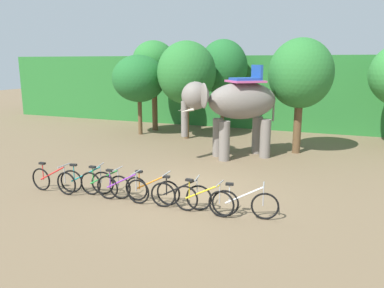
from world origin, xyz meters
TOP-DOWN VIEW (x-y plane):
  - ground_plane at (0.00, 0.00)m, footprint 80.00×80.00m
  - foliage_hedge at (0.00, 14.67)m, footprint 36.00×6.00m
  - tree_center at (-5.83, 7.83)m, footprint 2.84×2.84m
  - tree_right at (-5.68, 9.34)m, footprint 2.38×2.38m
  - tree_far_left at (-3.04, 7.72)m, footprint 2.96×2.96m
  - tree_far_right at (-1.93, 10.42)m, footprint 2.70×2.70m
  - tree_center_right at (2.61, 6.51)m, footprint 2.70×2.70m
  - elephant at (0.26, 4.76)m, footprint 3.92×3.42m
  - bike_red at (-3.71, -1.43)m, footprint 1.71×0.52m
  - bike_teal at (-2.72, -1.13)m, footprint 1.68×0.55m
  - bike_green at (-2.04, -1.19)m, footprint 1.71×0.52m
  - bike_purple at (-1.37, -1.32)m, footprint 1.71×0.52m
  - bike_orange at (-0.53, -1.11)m, footprint 1.71×0.52m
  - bike_black at (0.40, -1.23)m, footprint 1.70×0.52m
  - bike_yellow at (1.08, -1.34)m, footprint 1.71×0.52m
  - bike_white at (2.15, -1.20)m, footprint 1.70×0.52m

SIDE VIEW (x-z plane):
  - ground_plane at x=0.00m, z-range 0.00..0.00m
  - bike_red at x=-3.71m, z-range -0.07..0.85m
  - bike_teal at x=-2.72m, z-range -0.07..0.85m
  - bike_green at x=-2.04m, z-range -0.07..0.85m
  - bike_purple at x=-1.37m, z-range -0.07..0.85m
  - bike_orange at x=-0.53m, z-range -0.07..0.85m
  - bike_black at x=0.40m, z-range -0.07..0.85m
  - bike_yellow at x=1.08m, z-range -0.07..0.85m
  - bike_white at x=2.15m, z-range -0.07..0.85m
  - foliage_hedge at x=0.00m, z-range 0.00..4.26m
  - elephant at x=0.26m, z-range 0.31..4.09m
  - tree_center at x=-5.83m, z-range 0.88..5.15m
  - tree_far_left at x=-3.04m, z-range 0.88..5.82m
  - tree_center_right at x=2.61m, z-range 0.96..5.84m
  - tree_far_right at x=-1.93m, z-range 1.02..6.14m
  - tree_right at x=-5.68m, z-range 1.38..6.46m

